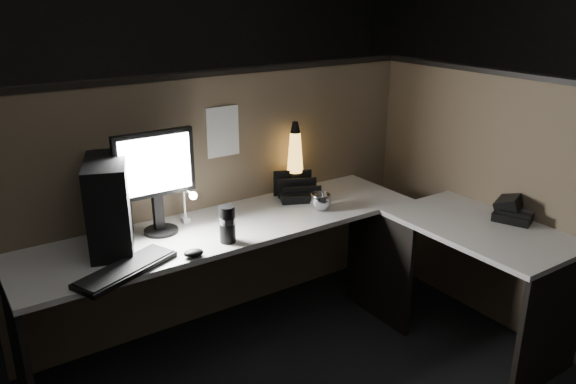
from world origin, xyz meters
TOP-DOWN VIEW (x-y plane):
  - floor at (0.00, 0.00)m, footprint 6.00×6.00m
  - room_shell at (0.00, 0.00)m, footprint 6.00×6.00m
  - partition_back at (0.00, 0.93)m, footprint 2.66×0.06m
  - partition_right at (1.33, 0.10)m, footprint 0.06×1.66m
  - desk at (0.18, 0.25)m, footprint 2.60×1.60m
  - pc_tower at (-0.77, 0.68)m, footprint 0.33×0.47m
  - monitor at (-0.50, 0.72)m, footprint 0.43×0.18m
  - keyboard at (-0.81, 0.37)m, footprint 0.52×0.35m
  - mouse at (-0.48, 0.34)m, footprint 0.11×0.09m
  - clip_lamp at (-0.33, 0.70)m, footprint 0.04×0.17m
  - organizer at (0.41, 0.73)m, footprint 0.31×0.29m
  - lava_lamp at (0.44, 0.81)m, footprint 0.13×0.13m
  - travel_mug at (-0.26, 0.40)m, footprint 0.09×0.09m
  - steel_mug at (0.41, 0.49)m, footprint 0.15×0.15m
  - figurine at (0.42, 0.74)m, footprint 0.05×0.05m
  - pinned_paper at (-0.01, 0.90)m, footprint 0.21×0.00m
  - desk_phone at (1.24, -0.22)m, footprint 0.29×0.28m

SIDE VIEW (x-z plane):
  - floor at x=0.00m, z-range 0.00..0.00m
  - desk at x=0.18m, z-range 0.22..0.95m
  - keyboard at x=-0.81m, z-range 0.73..0.75m
  - mouse at x=-0.48m, z-range 0.73..0.77m
  - partition_back at x=0.00m, z-range 0.00..1.50m
  - partition_right at x=1.33m, z-range 0.00..1.50m
  - organizer at x=0.41m, z-range 0.68..0.86m
  - figurine at x=0.42m, z-range 0.75..0.80m
  - steel_mug at x=0.41m, z-range 0.73..0.83m
  - desk_phone at x=1.24m, z-range 0.71..0.85m
  - travel_mug at x=-0.26m, z-range 0.73..0.93m
  - clip_lamp at x=-0.33m, z-range 0.75..0.97m
  - lava_lamp at x=0.44m, z-range 0.69..1.16m
  - pc_tower at x=-0.77m, z-range 0.73..1.19m
  - monitor at x=-0.50m, z-range 0.79..1.34m
  - pinned_paper at x=-0.01m, z-range 1.03..1.33m
  - room_shell at x=0.00m, z-range -1.38..4.62m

